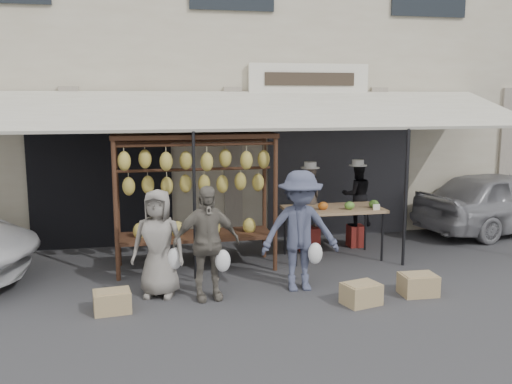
# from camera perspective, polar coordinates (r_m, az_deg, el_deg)

# --- Properties ---
(ground_plane) EXTENTS (90.00, 90.00, 0.00)m
(ground_plane) POSITION_cam_1_polar(r_m,az_deg,el_deg) (8.15, 1.97, -10.66)
(ground_plane) COLOR #2D2D30
(shophouse) EXTENTS (24.00, 6.15, 7.30)m
(shophouse) POSITION_cam_1_polar(r_m,az_deg,el_deg) (14.07, -4.51, 12.87)
(shophouse) COLOR beige
(shophouse) RESTS_ON ground_plane
(awning) EXTENTS (10.00, 2.35, 2.92)m
(awning) POSITION_cam_1_polar(r_m,az_deg,el_deg) (9.88, -1.12, 8.12)
(awning) COLOR beige
(awning) RESTS_ON ground_plane
(banana_rack) EXTENTS (2.60, 0.90, 2.24)m
(banana_rack) POSITION_cam_1_polar(r_m,az_deg,el_deg) (9.23, -6.12, 1.69)
(banana_rack) COLOR black
(banana_rack) RESTS_ON ground_plane
(produce_table) EXTENTS (1.70, 0.90, 1.04)m
(produce_table) POSITION_cam_1_polar(r_m,az_deg,el_deg) (10.02, 7.77, -1.80)
(produce_table) COLOR #A17A55
(produce_table) RESTS_ON ground_plane
(vendor_left) EXTENTS (0.46, 0.36, 1.12)m
(vendor_left) POSITION_cam_1_polar(r_m,az_deg,el_deg) (10.33, 5.40, -0.49)
(vendor_left) COLOR #443B34
(vendor_left) RESTS_ON stool_left
(vendor_right) EXTENTS (0.61, 0.50, 1.17)m
(vendor_right) POSITION_cam_1_polar(r_m,az_deg,el_deg) (10.85, 10.07, -0.28)
(vendor_right) COLOR black
(vendor_right) RESTS_ON stool_right
(customer_left) EXTENTS (0.86, 0.68, 1.54)m
(customer_left) POSITION_cam_1_polar(r_m,az_deg,el_deg) (8.18, -9.74, -5.08)
(customer_left) COLOR gray
(customer_left) RESTS_ON ground_plane
(customer_mid) EXTENTS (0.98, 0.49, 1.61)m
(customer_mid) POSITION_cam_1_polar(r_m,az_deg,el_deg) (7.97, -4.99, -5.09)
(customer_mid) COLOR #6A6358
(customer_mid) RESTS_ON ground_plane
(customer_right) EXTENTS (1.18, 0.72, 1.77)m
(customer_right) POSITION_cam_1_polar(r_m,az_deg,el_deg) (8.32, 4.43, -3.91)
(customer_right) COLOR #434860
(customer_right) RESTS_ON ground_plane
(stool_left) EXTENTS (0.40, 0.40, 0.46)m
(stool_left) POSITION_cam_1_polar(r_m,az_deg,el_deg) (10.49, 5.33, -4.76)
(stool_left) COLOR maroon
(stool_left) RESTS_ON ground_plane
(stool_right) EXTENTS (0.33, 0.33, 0.41)m
(stool_right) POSITION_cam_1_polar(r_m,az_deg,el_deg) (11.01, 9.95, -4.34)
(stool_right) COLOR maroon
(stool_right) RESTS_ON ground_plane
(crate_near_a) EXTENTS (0.56, 0.48, 0.29)m
(crate_near_a) POSITION_cam_1_polar(r_m,az_deg,el_deg) (8.05, 10.47, -9.99)
(crate_near_a) COLOR tan
(crate_near_a) RESTS_ON ground_plane
(crate_near_b) EXTENTS (0.52, 0.40, 0.30)m
(crate_near_b) POSITION_cam_1_polar(r_m,az_deg,el_deg) (8.59, 15.91, -8.90)
(crate_near_b) COLOR tan
(crate_near_b) RESTS_ON ground_plane
(crate_far) EXTENTS (0.51, 0.41, 0.28)m
(crate_far) POSITION_cam_1_polar(r_m,az_deg,el_deg) (7.88, -14.19, -10.58)
(crate_far) COLOR tan
(crate_far) RESTS_ON ground_plane
(sedan) EXTENTS (4.10, 2.35, 1.31)m
(sedan) POSITION_cam_1_polar(r_m,az_deg,el_deg) (12.99, 23.38, -0.84)
(sedan) COLOR gray
(sedan) RESTS_ON ground_plane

